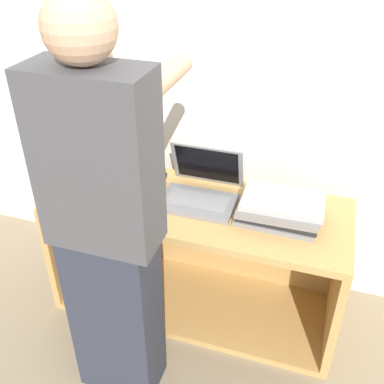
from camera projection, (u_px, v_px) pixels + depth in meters
ground_plane at (180, 341)px, 2.24m from camera, size 12.00×12.00×0.00m
wall_back at (222, 64)px, 2.12m from camera, size 8.00×0.05×2.40m
cart at (201, 249)px, 2.34m from camera, size 1.42×0.55×0.65m
laptop_open at (201, 190)px, 2.13m from camera, size 0.35×0.32×0.24m
laptop_stack_left at (122, 179)px, 2.17m from camera, size 0.37×0.25×0.14m
laptop_stack_right at (280, 209)px, 1.98m from camera, size 0.38×0.25×0.11m
person at (107, 230)px, 1.63m from camera, size 0.40×0.53×1.66m
inventory_tag at (116, 172)px, 2.09m from camera, size 0.06×0.02×0.01m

